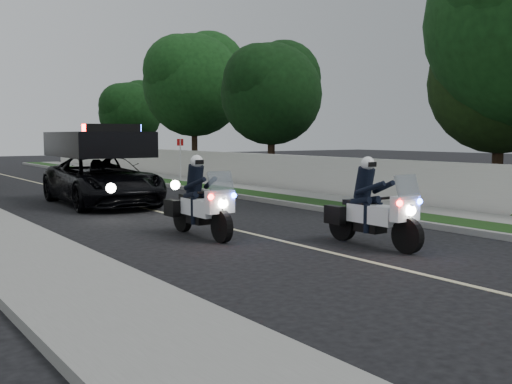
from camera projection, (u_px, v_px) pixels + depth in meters
ground at (323, 251)px, 12.00m from camera, size 120.00×120.00×0.00m
curb_right at (229, 195)px, 22.49m from camera, size 0.20×60.00×0.15m
grass_verge at (244, 194)px, 22.89m from camera, size 1.20×60.00×0.16m
sidewalk_right at (272, 192)px, 23.63m from camera, size 1.40×60.00×0.16m
property_wall at (292, 174)px, 24.14m from camera, size 0.22×60.00×1.50m
lane_marking at (125, 204)px, 20.17m from camera, size 0.12×50.00×0.01m
police_moto_left at (201, 237)px, 13.67m from camera, size 0.78×2.20×1.86m
police_moto_right at (372, 246)px, 12.47m from camera, size 0.80×2.21×1.87m
police_suv at (103, 205)px, 19.86m from camera, size 2.97×5.95×2.84m
sign_post at (181, 182)px, 29.65m from camera, size 0.38×0.38×2.18m
tree_right_a at (496, 204)px, 20.06m from camera, size 6.02×6.02×7.80m
tree_right_c at (271, 181)px, 29.99m from camera, size 5.90×5.90×8.36m
tree_right_d at (195, 173)px, 36.51m from camera, size 8.03×8.03×10.22m
tree_right_e at (131, 167)px, 43.36m from camera, size 4.80×4.80×7.43m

